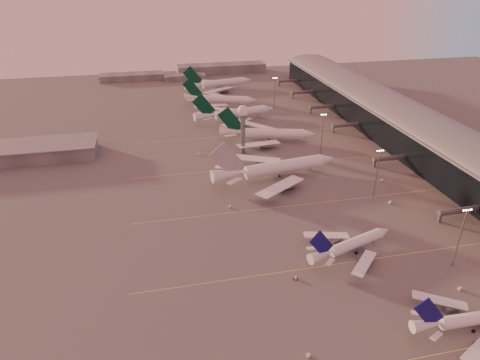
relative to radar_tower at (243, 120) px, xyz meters
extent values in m
plane|color=#565353|center=(-5.00, -120.00, -20.95)|extent=(700.00, 700.00, 0.00)
cube|color=#EDDE53|center=(25.00, -155.00, -20.94)|extent=(180.00, 0.25, 0.02)
cube|color=#EDDE53|center=(25.00, -110.00, -20.94)|extent=(180.00, 0.25, 0.02)
cube|color=#EDDE53|center=(25.00, -65.00, -20.94)|extent=(180.00, 0.25, 0.02)
cube|color=#EDDE53|center=(25.00, -20.00, -20.94)|extent=(180.00, 0.25, 0.02)
cube|color=#EDDE53|center=(25.00, 30.00, -20.94)|extent=(180.00, 0.25, 0.02)
cube|color=black|center=(103.00, -10.00, -11.95)|extent=(36.00, 360.00, 18.00)
cylinder|color=slate|center=(103.00, -10.00, -2.95)|extent=(10.08, 360.00, 10.08)
cube|color=slate|center=(103.00, -10.00, -2.75)|extent=(40.00, 362.00, 0.80)
cylinder|color=slate|center=(77.00, -92.00, -16.45)|extent=(22.00, 2.80, 2.80)
cube|color=slate|center=(67.00, -92.00, -18.75)|extent=(1.20, 1.20, 4.40)
cylinder|color=slate|center=(77.00, -34.00, -16.45)|extent=(22.00, 2.80, 2.80)
cube|color=slate|center=(67.00, -34.00, -18.75)|extent=(1.20, 1.20, 4.40)
cylinder|color=slate|center=(77.00, 22.00, -16.45)|extent=(22.00, 2.80, 2.80)
cube|color=slate|center=(67.00, 22.00, -18.75)|extent=(1.20, 1.20, 4.40)
cylinder|color=slate|center=(77.00, 64.00, -16.45)|extent=(22.00, 2.80, 2.80)
cube|color=slate|center=(67.00, 64.00, -18.75)|extent=(1.20, 1.20, 4.40)
cylinder|color=slate|center=(77.00, 106.00, -16.45)|extent=(22.00, 2.80, 2.80)
cube|color=slate|center=(67.00, 106.00, -18.75)|extent=(1.20, 1.20, 4.40)
cylinder|color=slate|center=(77.00, 146.00, -16.45)|extent=(22.00, 2.80, 2.80)
cube|color=slate|center=(67.00, 146.00, -18.75)|extent=(1.20, 1.20, 4.40)
cube|color=slate|center=(-125.00, 20.00, -16.95)|extent=(80.00, 25.00, 8.00)
cube|color=slate|center=(-125.00, 20.00, -12.75)|extent=(82.00, 27.00, 0.60)
cylinder|color=slate|center=(0.00, 0.00, -9.95)|extent=(2.60, 2.60, 22.00)
cylinder|color=slate|center=(0.00, 0.00, 1.55)|extent=(5.20, 5.20, 1.20)
sphere|color=white|center=(0.00, 0.00, 5.45)|extent=(6.40, 6.40, 6.40)
cylinder|color=slate|center=(0.00, 0.00, 9.15)|extent=(0.16, 0.16, 2.00)
cylinder|color=slate|center=(53.00, -120.00, -8.45)|extent=(0.56, 0.56, 25.00)
cube|color=slate|center=(53.00, -120.00, 3.55)|extent=(3.60, 0.25, 0.25)
sphere|color=#FFEABF|center=(51.50, -120.00, 3.15)|extent=(0.56, 0.56, 0.56)
sphere|color=#FFEABF|center=(52.50, -120.00, 3.15)|extent=(0.56, 0.56, 0.56)
sphere|color=#FFEABF|center=(53.50, -120.00, 3.15)|extent=(0.56, 0.56, 0.56)
sphere|color=#FFEABF|center=(54.50, -120.00, 3.15)|extent=(0.56, 0.56, 0.56)
cylinder|color=slate|center=(50.00, -65.00, -8.45)|extent=(0.56, 0.56, 25.00)
cube|color=slate|center=(50.00, -65.00, 3.55)|extent=(3.60, 0.25, 0.25)
sphere|color=#FFEABF|center=(48.50, -65.00, 3.15)|extent=(0.56, 0.56, 0.56)
sphere|color=#FFEABF|center=(49.50, -65.00, 3.15)|extent=(0.56, 0.56, 0.56)
sphere|color=#FFEABF|center=(50.50, -65.00, 3.15)|extent=(0.56, 0.56, 0.56)
sphere|color=#FFEABF|center=(51.50, -65.00, 3.15)|extent=(0.56, 0.56, 0.56)
cylinder|color=slate|center=(45.00, -10.00, -8.45)|extent=(0.56, 0.56, 25.00)
cube|color=slate|center=(45.00, -10.00, 3.55)|extent=(3.60, 0.25, 0.25)
sphere|color=#FFEABF|center=(43.50, -10.00, 3.15)|extent=(0.56, 0.56, 0.56)
sphere|color=#FFEABF|center=(44.50, -10.00, 3.15)|extent=(0.56, 0.56, 0.56)
sphere|color=#FFEABF|center=(45.50, -10.00, 3.15)|extent=(0.56, 0.56, 0.56)
sphere|color=#FFEABF|center=(46.50, -10.00, 3.15)|extent=(0.56, 0.56, 0.56)
cylinder|color=slate|center=(43.00, 80.00, -8.45)|extent=(0.56, 0.56, 25.00)
cube|color=slate|center=(43.00, 80.00, 3.55)|extent=(3.60, 0.25, 0.25)
sphere|color=#FFEABF|center=(41.50, 80.00, 3.15)|extent=(0.56, 0.56, 0.56)
sphere|color=#FFEABF|center=(42.50, 80.00, 3.15)|extent=(0.56, 0.56, 0.56)
sphere|color=#FFEABF|center=(43.50, 80.00, 3.15)|extent=(0.56, 0.56, 0.56)
sphere|color=#FFEABF|center=(44.50, 80.00, 3.15)|extent=(0.56, 0.56, 0.56)
cube|color=slate|center=(-65.00, 200.00, -17.95)|extent=(60.00, 18.00, 6.00)
cube|color=slate|center=(25.00, 210.00, -16.45)|extent=(90.00, 20.00, 9.00)
cube|color=slate|center=(-15.00, 190.00, -18.45)|extent=(40.00, 15.00, 5.00)
cylinder|color=white|center=(39.58, -148.34, -17.69)|extent=(23.55, 4.71, 3.99)
cylinder|color=#0F0C66|center=(39.58, -148.34, -18.59)|extent=(23.04, 3.58, 2.87)
cone|color=white|center=(22.96, -147.83, -17.20)|extent=(9.95, 4.29, 3.99)
cube|color=white|center=(33.53, -157.98, -18.39)|extent=(16.94, 11.02, 1.25)
cube|color=white|center=(34.13, -138.36, -18.39)|extent=(16.67, 11.82, 1.25)
cylinder|color=slate|center=(36.92, -140.76, -20.21)|extent=(4.61, 2.73, 2.59)
cube|color=slate|center=(36.92, -140.76, -19.09)|extent=(0.32, 0.27, 1.60)
cube|color=#0F0C66|center=(22.47, -147.82, -12.26)|extent=(10.96, 0.70, 11.89)
cube|color=white|center=(22.86, -152.37, -17.10)|extent=(4.83, 3.41, 0.26)
cube|color=white|center=(23.13, -143.30, -17.10)|extent=(4.81, 3.62, 0.26)
cylinder|color=black|center=(37.77, -145.98, -20.37)|extent=(1.17, 0.56, 1.15)
cylinder|color=black|center=(37.62, -150.60, -20.37)|extent=(1.17, 0.56, 1.15)
cylinder|color=white|center=(21.77, -103.68, -17.48)|extent=(25.04, 11.74, 4.25)
cylinder|color=#0F0C66|center=(21.77, -103.68, -18.44)|extent=(24.20, 10.46, 3.06)
cone|color=white|center=(35.93, -99.08, -17.48)|extent=(5.90, 5.53, 4.25)
cone|color=white|center=(4.93, -109.15, -16.95)|extent=(11.26, 7.27, 4.25)
cube|color=white|center=(19.17, -115.51, -18.23)|extent=(15.54, 15.88, 1.34)
cylinder|color=slate|center=(21.30, -112.22, -20.17)|extent=(5.44, 4.12, 2.76)
cube|color=slate|center=(21.30, -112.22, -18.97)|extent=(0.41, 0.37, 1.70)
cube|color=white|center=(12.71, -95.63, -18.23)|extent=(18.50, 7.25, 1.34)
cylinder|color=slate|center=(16.37, -97.04, -20.17)|extent=(5.44, 4.12, 2.76)
cube|color=slate|center=(16.37, -97.04, -18.97)|extent=(0.41, 0.37, 1.70)
cube|color=#0F0C66|center=(4.43, -109.31, -11.70)|extent=(11.21, 3.97, 12.66)
cube|color=white|center=(6.45, -113.73, -16.85)|extent=(4.73, 4.66, 0.28)
cube|color=white|center=(3.47, -104.54, -16.85)|extent=(5.03, 2.47, 0.28)
cylinder|color=black|center=(30.78, -100.75, -20.39)|extent=(0.56, 0.56, 1.12)
cylinder|color=black|center=(19.09, -101.96, -20.33)|extent=(1.34, 0.91, 1.23)
cylinder|color=black|center=(20.61, -106.64, -20.33)|extent=(1.34, 0.91, 1.23)
cylinder|color=white|center=(14.06, -34.92, -16.31)|extent=(43.31, 12.89, 6.69)
cylinder|color=white|center=(14.06, -34.92, -17.82)|extent=(42.19, 10.91, 4.81)
cone|color=white|center=(39.32, -31.18, -16.31)|extent=(9.17, 7.83, 6.69)
cone|color=white|center=(-15.98, -39.37, -15.48)|extent=(18.73, 9.24, 6.69)
cube|color=white|center=(6.34, -54.05, -17.48)|extent=(28.94, 23.97, 1.99)
cylinder|color=slate|center=(10.84, -49.13, -20.19)|extent=(8.83, 5.51, 4.35)
cube|color=slate|center=(10.84, -49.13, -18.65)|extent=(0.36, 0.31, 2.67)
cube|color=white|center=(1.12, -18.85, -17.48)|extent=(31.32, 16.99, 1.99)
cylinder|color=slate|center=(6.86, -22.25, -20.19)|extent=(8.83, 5.51, 4.35)
cube|color=slate|center=(6.86, -22.25, -18.65)|extent=(0.36, 0.31, 2.67)
cube|color=#9EA1A6|center=(-16.87, -39.50, -7.58)|extent=(18.39, 3.09, 19.84)
cube|color=white|center=(-15.12, -47.62, -15.31)|extent=(8.59, 7.24, 0.27)
cube|color=white|center=(-17.55, -31.23, -15.31)|extent=(8.83, 5.46, 0.27)
cylinder|color=black|center=(30.14, -32.54, -20.41)|extent=(0.54, 0.54, 1.08)
cylinder|color=black|center=(10.30, -33.08, -20.36)|extent=(1.25, 0.71, 1.19)
cylinder|color=black|center=(10.99, -37.77, -20.36)|extent=(1.25, 0.71, 1.19)
cylinder|color=white|center=(23.19, 14.76, -16.72)|extent=(37.35, 15.61, 5.98)
cylinder|color=white|center=(23.19, 14.76, -18.07)|extent=(36.19, 13.80, 4.31)
cone|color=white|center=(44.54, 8.88, -16.72)|extent=(8.51, 7.67, 5.98)
cone|color=white|center=(-2.19, 21.74, -15.97)|extent=(16.59, 9.90, 5.98)
cube|color=white|center=(10.24, 2.14, -17.77)|extent=(27.64, 11.97, 1.77)
cylinder|color=slate|center=(15.60, 4.49, -20.23)|extent=(7.95, 5.65, 3.89)
cube|color=slate|center=(15.60, 4.49, -18.81)|extent=(0.37, 0.33, 2.39)
cube|color=white|center=(18.52, 32.23, -17.77)|extent=(23.86, 23.04, 1.77)
cylinder|color=slate|center=(21.92, 27.47, -20.23)|extent=(7.95, 5.65, 3.89)
cube|color=slate|center=(21.92, 27.47, -18.81)|extent=(0.37, 0.33, 2.39)
cube|color=#043322|center=(-2.94, 21.95, -8.83)|extent=(15.96, 4.72, 17.70)
cube|color=white|center=(-4.34, 14.89, -15.82)|extent=(7.55, 3.97, 0.26)
cube|color=white|center=(-0.53, 28.74, -15.82)|extent=(7.17, 6.77, 0.26)
cylinder|color=black|center=(36.78, 11.02, -20.43)|extent=(0.52, 0.52, 1.03)
cylinder|color=black|center=(20.91, 17.74, -20.38)|extent=(1.23, 0.80, 1.13)
cylinder|color=black|center=(19.71, 13.36, -20.38)|extent=(1.23, 0.80, 1.13)
cylinder|color=white|center=(11.91, 60.98, -16.69)|extent=(37.85, 12.53, 6.03)
cylinder|color=white|center=(11.91, 60.98, -18.04)|extent=(36.82, 10.74, 4.34)
cone|color=white|center=(33.86, 64.91, -16.69)|extent=(8.18, 7.21, 6.03)
cone|color=white|center=(-14.20, 56.30, -15.93)|extent=(16.49, 8.70, 6.03)
cube|color=white|center=(5.62, 43.88, -17.74)|extent=(25.22, 21.71, 1.78)
cylinder|color=slate|center=(9.47, 48.34, -20.22)|extent=(7.81, 5.13, 3.92)
cube|color=slate|center=(9.47, 48.34, -18.80)|extent=(0.35, 0.31, 2.41)
cube|color=white|center=(0.07, 74.83, -17.74)|extent=(27.76, 14.30, 1.78)
cylinder|color=slate|center=(5.23, 71.98, -20.22)|extent=(7.81, 5.13, 3.92)
cube|color=slate|center=(5.23, 71.98, -18.80)|extent=(0.35, 0.31, 2.41)
cube|color=#043322|center=(-14.97, 56.16, -8.74)|extent=(16.39, 3.28, 17.84)
cube|color=white|center=(-13.18, 49.13, -15.78)|extent=(7.44, 6.46, 0.26)
cube|color=white|center=(-15.73, 63.37, -15.78)|extent=(7.70, 4.58, 0.26)
cylinder|color=black|center=(25.89, 63.48, -20.43)|extent=(0.52, 0.52, 1.04)
cylinder|color=black|center=(8.54, 62.70, -20.38)|extent=(1.22, 0.71, 1.14)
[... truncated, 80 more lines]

